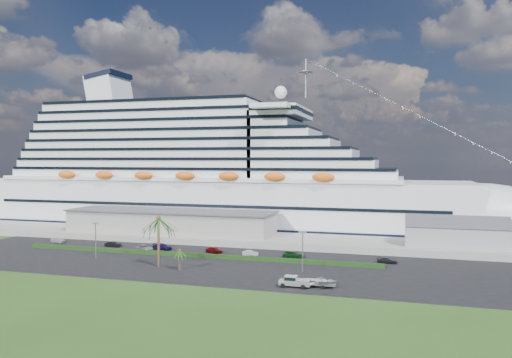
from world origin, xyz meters
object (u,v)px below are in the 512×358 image
(boat_trailer, at_px, (321,281))
(pickup_truck, at_px, (294,281))
(cruise_ship, at_px, (212,178))
(parked_car_3, at_px, (162,247))

(boat_trailer, bearing_deg, pickup_truck, -168.08)
(cruise_ship, bearing_deg, parked_car_3, -85.88)
(cruise_ship, relative_size, parked_car_3, 36.00)
(cruise_ship, bearing_deg, boat_trailer, -54.97)
(pickup_truck, height_order, boat_trailer, pickup_truck)
(cruise_ship, height_order, pickup_truck, cruise_ship)
(cruise_ship, xyz_separation_m, parked_car_3, (3.00, -41.61, -15.80))
(pickup_truck, bearing_deg, cruise_ship, 121.88)
(pickup_truck, distance_m, boat_trailer, 4.80)
(parked_car_3, relative_size, pickup_truck, 0.94)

